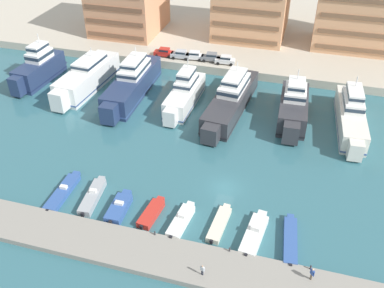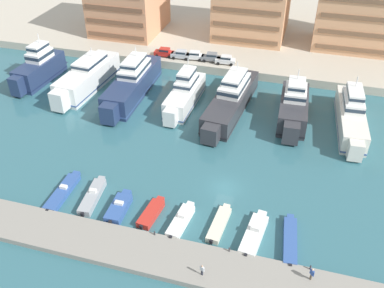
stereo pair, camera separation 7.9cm
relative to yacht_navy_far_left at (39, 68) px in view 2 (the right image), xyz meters
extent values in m
plane|color=#336670|center=(42.43, -21.39, -2.74)|extent=(400.00, 400.00, 0.00)
cube|color=#BCB29E|center=(42.43, 47.00, -1.88)|extent=(180.00, 70.00, 1.71)
cube|color=gray|center=(42.43, -35.46, -2.36)|extent=(120.00, 5.81, 0.75)
cube|color=navy|center=(0.01, 0.19, -0.65)|extent=(4.76, 12.29, 4.18)
cube|color=navy|center=(-0.41, -6.74, -0.54)|extent=(2.33, 2.14, 3.56)
cube|color=#192347|center=(0.01, 0.19, -2.01)|extent=(4.80, 12.41, 0.24)
cube|color=white|center=(0.07, 1.09, 2.33)|extent=(3.44, 5.25, 1.77)
cube|color=#233342|center=(0.07, 1.09, 2.51)|extent=(3.49, 5.30, 0.64)
cube|color=white|center=(0.07, 1.09, 3.91)|extent=(2.69, 4.09, 1.39)
cube|color=#233342|center=(0.07, 1.09, 4.05)|extent=(2.72, 4.14, 0.50)
cylinder|color=silver|center=(0.11, 1.85, 5.51)|extent=(0.16, 0.16, 1.80)
cube|color=navy|center=(0.41, 6.66, -1.59)|extent=(3.47, 1.11, 0.20)
cube|color=white|center=(10.56, 0.20, -0.67)|extent=(5.93, 17.14, 4.13)
cube|color=white|center=(9.90, -9.28, -0.57)|extent=(2.79, 2.56, 3.51)
cube|color=#334C7F|center=(10.56, 0.20, -2.02)|extent=(5.99, 17.32, 0.24)
cube|color=white|center=(10.65, 1.46, 2.08)|extent=(4.21, 7.32, 1.38)
cube|color=#233342|center=(10.65, 1.46, 2.22)|extent=(4.26, 7.39, 0.50)
cylinder|color=silver|center=(10.72, 2.52, 3.67)|extent=(0.16, 0.16, 1.80)
cube|color=white|center=(11.17, 9.06, -1.60)|extent=(4.11, 1.18, 0.20)
cube|color=navy|center=(19.92, -0.05, -0.79)|extent=(5.08, 19.09, 3.90)
cube|color=navy|center=(20.07, -10.65, -0.69)|extent=(2.68, 2.45, 3.31)
cube|color=#334C7F|center=(19.92, -0.05, -2.06)|extent=(5.13, 19.28, 0.24)
cube|color=white|center=(19.90, 1.37, 1.91)|extent=(3.87, 8.04, 1.50)
cube|color=#233342|center=(19.90, 1.37, 2.06)|extent=(3.92, 8.12, 0.54)
cube|color=white|center=(19.90, 1.37, 3.32)|extent=(3.02, 6.27, 1.32)
cube|color=#233342|center=(19.90, 1.37, 3.45)|extent=(3.06, 6.33, 0.47)
cylinder|color=silver|center=(19.88, 2.57, 4.88)|extent=(0.16, 0.16, 1.80)
cube|color=navy|center=(19.78, 9.91, -1.67)|extent=(4.11, 0.96, 0.20)
cube|color=white|center=(30.40, -0.86, -1.07)|extent=(4.26, 13.65, 3.33)
cube|color=white|center=(30.18, -8.50, -0.99)|extent=(2.19, 2.00, 2.83)
cube|color=#334C7F|center=(30.40, -0.86, -2.15)|extent=(4.30, 13.79, 0.24)
cube|color=white|center=(30.42, 0.16, 1.33)|extent=(3.18, 5.77, 1.46)
cube|color=#233342|center=(30.42, 0.16, 1.47)|extent=(3.22, 5.83, 0.53)
cube|color=white|center=(30.42, 0.16, 2.81)|extent=(2.48, 4.50, 1.52)
cube|color=#233342|center=(30.42, 0.16, 2.96)|extent=(2.51, 4.55, 0.55)
cylinder|color=silver|center=(30.45, 1.01, 4.47)|extent=(0.16, 0.16, 1.80)
cube|color=white|center=(30.60, 6.36, -1.82)|extent=(3.32, 0.99, 0.20)
cube|color=#333338|center=(38.83, -0.45, -1.07)|extent=(6.61, 20.32, 3.33)
cube|color=#333338|center=(37.82, -11.47, -0.99)|extent=(2.85, 2.64, 2.83)
cube|color=black|center=(38.83, -0.45, -2.15)|extent=(6.68, 20.53, 0.24)
cube|color=white|center=(38.97, 1.04, 1.46)|extent=(4.50, 8.69, 1.73)
cube|color=#233342|center=(38.97, 1.04, 1.63)|extent=(4.56, 8.78, 0.62)
cube|color=white|center=(38.97, 1.04, 2.94)|extent=(3.51, 6.78, 1.23)
cube|color=#233342|center=(38.97, 1.04, 3.06)|extent=(3.55, 6.85, 0.44)
cylinder|color=silver|center=(39.08, 2.29, 4.45)|extent=(0.16, 0.16, 1.80)
cube|color=#333338|center=(39.79, 9.94, -1.82)|extent=(4.15, 1.27, 0.20)
cube|color=#333338|center=(49.68, -0.38, -0.86)|extent=(5.17, 13.29, 3.75)
cube|color=#333338|center=(50.01, -7.96, -0.77)|extent=(2.63, 2.41, 3.19)
cube|color=black|center=(49.68, -0.38, -2.08)|extent=(5.22, 13.43, 0.24)
cube|color=white|center=(49.64, 0.60, 1.80)|extent=(3.83, 5.65, 1.59)
cube|color=#233342|center=(49.64, 0.60, 1.96)|extent=(3.88, 5.71, 0.57)
cube|color=white|center=(49.64, 0.60, 3.26)|extent=(2.99, 4.41, 1.33)
cube|color=#233342|center=(49.64, 0.60, 3.40)|extent=(3.02, 4.45, 0.48)
cylinder|color=silver|center=(49.61, 1.43, 4.83)|extent=(0.16, 0.16, 1.80)
cube|color=#333338|center=(49.38, 6.62, -1.71)|extent=(3.95, 1.07, 0.20)
cube|color=silver|center=(59.14, -0.43, -1.06)|extent=(5.02, 17.08, 3.35)
cube|color=silver|center=(59.74, -9.73, -0.98)|extent=(2.29, 2.11, 2.85)
cube|color=#334C7F|center=(59.14, -0.43, -2.15)|extent=(5.07, 17.25, 0.24)
cube|color=white|center=(59.06, 0.84, 1.47)|extent=(3.53, 7.27, 1.72)
cube|color=#233342|center=(59.06, 0.84, 1.64)|extent=(3.57, 7.34, 0.62)
cube|color=white|center=(59.06, 0.84, 3.02)|extent=(2.75, 5.67, 1.38)
cube|color=#233342|center=(59.06, 0.84, 3.16)|extent=(2.79, 5.72, 0.50)
cylinder|color=silver|center=(58.99, 1.90, 4.62)|extent=(0.16, 0.16, 1.80)
cube|color=silver|center=(58.58, 8.44, -1.82)|extent=(3.41, 1.11, 0.20)
cube|color=#33569E|center=(21.31, -28.86, -2.36)|extent=(1.96, 7.36, 0.75)
cube|color=#33569E|center=(21.22, -24.84, -2.36)|extent=(1.01, 0.83, 0.64)
cube|color=silver|center=(21.30, -28.31, -1.78)|extent=(1.01, 0.62, 0.42)
cube|color=#283847|center=(21.29, -28.03, -1.72)|extent=(0.91, 0.10, 0.25)
cube|color=black|center=(21.39, -32.70, -2.21)|extent=(0.37, 0.29, 0.60)
cube|color=#9EA3A8|center=(25.73, -28.63, -2.25)|extent=(2.38, 6.71, 0.97)
cube|color=#9EA3A8|center=(25.34, -25.03, -2.25)|extent=(1.00, 0.85, 0.83)
cube|color=silver|center=(25.67, -28.14, -1.54)|extent=(0.99, 0.70, 0.45)
cube|color=#283847|center=(25.64, -27.87, -1.47)|extent=(0.85, 0.17, 0.27)
cube|color=black|center=(26.10, -32.08, -2.10)|extent=(0.39, 0.32, 0.60)
cube|color=#33569E|center=(30.05, -29.76, -2.20)|extent=(2.23, 5.00, 1.08)
cube|color=#33569E|center=(29.96, -26.88, -2.20)|extent=(1.17, 0.97, 0.91)
cube|color=silver|center=(30.04, -29.39, -1.48)|extent=(1.16, 0.64, 0.37)
cube|color=#283847|center=(30.03, -29.11, -1.42)|extent=(1.04, 0.11, 0.22)
cube|color=black|center=(30.14, -32.40, -2.05)|extent=(0.37, 0.29, 0.60)
cube|color=red|center=(34.39, -29.39, -2.30)|extent=(2.25, 5.03, 0.88)
cube|color=red|center=(34.70, -26.63, -2.30)|extent=(1.03, 0.88, 0.75)
cube|color=black|center=(34.10, -31.99, -2.15)|extent=(0.39, 0.32, 0.60)
cube|color=white|center=(38.51, -29.72, -2.24)|extent=(2.30, 5.81, 0.99)
cube|color=white|center=(38.86, -26.57, -2.24)|extent=(1.01, 0.86, 0.84)
cube|color=silver|center=(38.55, -29.30, -1.52)|extent=(0.99, 0.70, 0.45)
cube|color=#283847|center=(38.58, -29.02, -1.46)|extent=(0.85, 0.17, 0.27)
cube|color=black|center=(38.17, -32.71, -2.09)|extent=(0.39, 0.32, 0.60)
cube|color=beige|center=(43.24, -28.72, -2.37)|extent=(2.06, 6.03, 0.74)
cube|color=beige|center=(43.49, -25.44, -2.37)|extent=(0.94, 0.79, 0.63)
cube|color=black|center=(42.99, -31.85, -2.22)|extent=(0.38, 0.31, 0.60)
cube|color=white|center=(47.74, -29.40, -2.26)|extent=(2.80, 6.86, 0.95)
cube|color=white|center=(48.17, -25.68, -2.26)|extent=(1.22, 1.04, 0.81)
cube|color=silver|center=(47.80, -28.90, -1.50)|extent=(1.19, 0.73, 0.59)
cube|color=#283847|center=(47.83, -28.62, -1.41)|extent=(1.02, 0.20, 0.35)
cube|color=black|center=(47.34, -32.89, -2.11)|extent=(0.39, 0.32, 0.60)
cube|color=#33569E|center=(52.09, -29.06, -2.32)|extent=(2.23, 7.42, 0.84)
cube|color=#33569E|center=(51.74, -25.11, -2.32)|extent=(0.93, 0.78, 0.72)
cube|color=black|center=(52.44, -32.88, -2.17)|extent=(0.38, 0.31, 0.60)
cube|color=red|center=(21.17, 14.34, -0.31)|extent=(4.17, 1.88, 0.80)
cube|color=red|center=(21.32, 14.35, 0.43)|extent=(2.17, 1.65, 0.68)
cube|color=#1E2833|center=(21.32, 14.35, 0.43)|extent=(2.13, 1.67, 0.37)
cylinder|color=black|center=(19.86, 13.43, -0.71)|extent=(0.65, 0.25, 0.64)
cylinder|color=black|center=(19.78, 15.13, -0.71)|extent=(0.65, 0.25, 0.64)
cylinder|color=black|center=(22.55, 13.55, -0.71)|extent=(0.65, 0.25, 0.64)
cylinder|color=black|center=(22.48, 15.25, -0.71)|extent=(0.65, 0.25, 0.64)
cube|color=#B7BCC1|center=(24.91, 14.26, -0.31)|extent=(4.17, 1.87, 0.80)
cube|color=#B7BCC1|center=(25.06, 14.26, 0.43)|extent=(2.16, 1.65, 0.68)
cube|color=#1E2833|center=(25.06, 14.26, 0.43)|extent=(2.12, 1.66, 0.37)
cylinder|color=black|center=(23.59, 13.35, -0.71)|extent=(0.65, 0.25, 0.64)
cylinder|color=black|center=(23.52, 15.05, -0.71)|extent=(0.65, 0.25, 0.64)
cylinder|color=black|center=(26.29, 13.46, -0.71)|extent=(0.65, 0.25, 0.64)
cylinder|color=black|center=(26.22, 15.16, -0.71)|extent=(0.65, 0.25, 0.64)
cube|color=white|center=(27.75, 14.53, -0.31)|extent=(4.24, 2.07, 0.80)
cube|color=white|center=(27.90, 14.54, 0.43)|extent=(2.23, 1.74, 0.68)
cube|color=#1E2833|center=(27.90, 14.54, 0.43)|extent=(2.19, 1.76, 0.37)
cylinder|color=black|center=(26.48, 13.56, -0.71)|extent=(0.66, 0.28, 0.64)
cylinder|color=black|center=(26.33, 15.25, -0.71)|extent=(0.66, 0.28, 0.64)
cylinder|color=black|center=(29.17, 13.80, -0.71)|extent=(0.66, 0.28, 0.64)
cylinder|color=black|center=(29.02, 15.50, -0.71)|extent=(0.66, 0.28, 0.64)
cube|color=slate|center=(31.41, 14.72, -0.31)|extent=(4.24, 2.07, 0.80)
cube|color=slate|center=(31.56, 14.73, 0.43)|extent=(2.23, 1.74, 0.68)
cube|color=#1E2833|center=(31.56, 14.73, 0.43)|extent=(2.19, 1.76, 0.37)
cylinder|color=black|center=(30.14, 13.75, -0.71)|extent=(0.66, 0.28, 0.64)
cylinder|color=black|center=(29.99, 15.44, -0.71)|extent=(0.66, 0.28, 0.64)
cylinder|color=black|center=(32.83, 13.99, -0.71)|extent=(0.66, 0.28, 0.64)
cylinder|color=black|center=(32.68, 15.68, -0.71)|extent=(0.66, 0.28, 0.64)
cube|color=white|center=(34.51, 14.24, -0.31)|extent=(4.21, 1.99, 0.80)
cube|color=white|center=(34.66, 14.25, 0.43)|extent=(2.21, 1.70, 0.68)
cube|color=#1E2833|center=(34.66, 14.25, 0.43)|extent=(2.16, 1.72, 0.37)
cylinder|color=black|center=(33.23, 13.30, -0.71)|extent=(0.65, 0.26, 0.64)
cylinder|color=black|center=(33.11, 14.99, -0.71)|extent=(0.65, 0.26, 0.64)
cylinder|color=black|center=(35.92, 13.49, -0.71)|extent=(0.65, 0.26, 0.64)
cylinder|color=black|center=(35.80, 15.19, -0.71)|extent=(0.65, 0.26, 0.64)
cube|color=brown|center=(8.33, 18.44, 0.52)|extent=(13.67, 0.24, 0.90)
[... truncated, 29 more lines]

